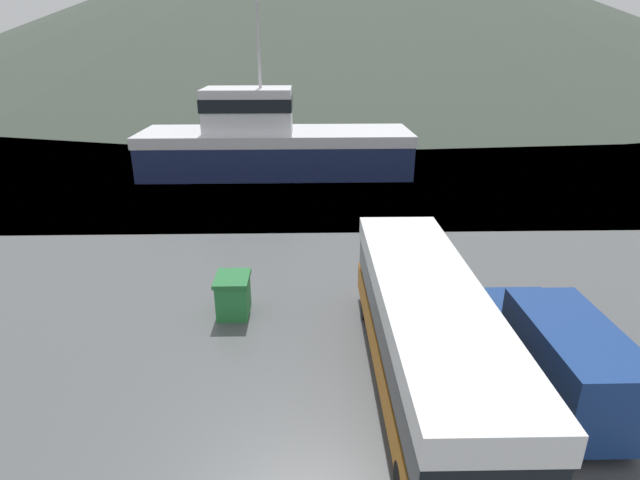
# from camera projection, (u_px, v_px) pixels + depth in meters

# --- Properties ---
(water_surface) EXTENTS (240.00, 240.00, 0.00)m
(water_surface) POSITION_uv_depth(u_px,v_px,m) (321.00, 77.00, 136.38)
(water_surface) COLOR #475B6B
(water_surface) RESTS_ON ground
(tour_bus) EXTENTS (2.65, 10.57, 3.13)m
(tour_bus) POSITION_uv_depth(u_px,v_px,m) (426.00, 331.00, 13.14)
(tour_bus) COLOR #B26614
(tour_bus) RESTS_ON ground
(delivery_van) EXTENTS (1.98, 6.08, 2.38)m
(delivery_van) POSITION_uv_depth(u_px,v_px,m) (558.00, 352.00, 13.09)
(delivery_van) COLOR navy
(delivery_van) RESTS_ON ground
(fishing_boat) EXTENTS (18.97, 5.97, 12.39)m
(fishing_boat) POSITION_uv_depth(u_px,v_px,m) (272.00, 141.00, 35.43)
(fishing_boat) COLOR #19234C
(fishing_boat) RESTS_ON water_surface
(storage_bin) EXTENTS (1.16, 1.44, 1.43)m
(storage_bin) POSITION_uv_depth(u_px,v_px,m) (233.00, 295.00, 17.20)
(storage_bin) COLOR #287F3D
(storage_bin) RESTS_ON ground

